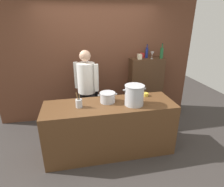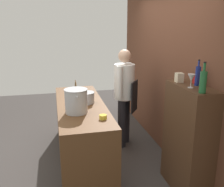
% 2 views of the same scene
% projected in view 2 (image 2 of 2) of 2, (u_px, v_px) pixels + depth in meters
% --- Properties ---
extents(ground_plane, '(8.00, 8.00, 0.00)m').
position_uv_depth(ground_plane, '(83.00, 157.00, 4.08)').
color(ground_plane, '#383330').
extents(brick_back_panel, '(4.40, 0.10, 3.00)m').
position_uv_depth(brick_back_panel, '(169.00, 61.00, 3.97)').
color(brick_back_panel, brown).
rests_on(brick_back_panel, ground_plane).
extents(prep_counter, '(2.14, 0.70, 0.90)m').
position_uv_depth(prep_counter, '(82.00, 131.00, 3.95)').
color(prep_counter, brown).
rests_on(prep_counter, ground_plane).
extents(bar_cabinet, '(0.76, 0.32, 1.37)m').
position_uv_depth(bar_cabinet, '(188.00, 140.00, 3.13)').
color(bar_cabinet, '#472D1C').
rests_on(bar_cabinet, ground_plane).
extents(chef, '(0.46, 0.41, 1.66)m').
position_uv_depth(chef, '(124.00, 91.00, 4.27)').
color(chef, black).
rests_on(chef, ground_plane).
extents(stockpot_large, '(0.37, 0.31, 0.33)m').
position_uv_depth(stockpot_large, '(76.00, 101.00, 3.41)').
color(stockpot_large, '#B7BABF').
rests_on(stockpot_large, prep_counter).
extents(stockpot_small, '(0.32, 0.26, 0.17)m').
position_uv_depth(stockpot_small, '(86.00, 98.00, 3.85)').
color(stockpot_small, '#B7BABF').
rests_on(stockpot_small, prep_counter).
extents(utensil_crock, '(0.10, 0.10, 0.25)m').
position_uv_depth(utensil_crock, '(76.00, 91.00, 4.27)').
color(utensil_crock, '#B7BABF').
rests_on(utensil_crock, prep_counter).
extents(butter_jar, '(0.10, 0.10, 0.06)m').
position_uv_depth(butter_jar, '(103.00, 117.00, 3.22)').
color(butter_jar, yellow).
rests_on(butter_jar, prep_counter).
extents(wine_bottle_cobalt, '(0.06, 0.06, 0.30)m').
position_uv_depth(wine_bottle_cobalt, '(198.00, 76.00, 2.93)').
color(wine_bottle_cobalt, navy).
rests_on(wine_bottle_cobalt, bar_cabinet).
extents(wine_bottle_green, '(0.07, 0.07, 0.33)m').
position_uv_depth(wine_bottle_green, '(203.00, 81.00, 2.62)').
color(wine_bottle_green, '#1E592D').
rests_on(wine_bottle_green, bar_cabinet).
extents(wine_glass_wide, '(0.08, 0.08, 0.16)m').
position_uv_depth(wine_glass_wide, '(191.00, 78.00, 2.83)').
color(wine_glass_wide, silver).
rests_on(wine_glass_wide, bar_cabinet).
extents(spice_tin_cream, '(0.08, 0.08, 0.11)m').
position_uv_depth(spice_tin_cream, '(179.00, 78.00, 3.11)').
color(spice_tin_cream, beige).
rests_on(spice_tin_cream, bar_cabinet).
extents(spice_tin_red, '(0.08, 0.08, 0.10)m').
position_uv_depth(spice_tin_red, '(197.00, 80.00, 3.03)').
color(spice_tin_red, red).
rests_on(spice_tin_red, bar_cabinet).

